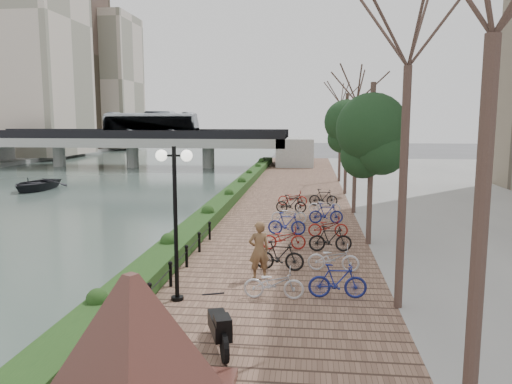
# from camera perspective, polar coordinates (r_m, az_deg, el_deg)

# --- Properties ---
(ground) EXTENTS (220.00, 220.00, 0.00)m
(ground) POSITION_cam_1_polar(r_m,az_deg,el_deg) (13.74, -19.06, -15.98)
(ground) COLOR #59595B
(ground) RESTS_ON ground
(river_water) EXTENTS (30.00, 130.00, 0.02)m
(river_water) POSITION_cam_1_polar(r_m,az_deg,el_deg) (42.06, -23.18, 0.05)
(river_water) COLOR #4C5F58
(river_water) RESTS_ON ground
(promenade) EXTENTS (8.00, 75.00, 0.50)m
(promenade) POSITION_cam_1_polar(r_m,az_deg,el_deg) (29.31, 3.00, -2.14)
(promenade) COLOR brown
(promenade) RESTS_ON ground
(hedge) EXTENTS (1.10, 56.00, 0.60)m
(hedge) POSITION_cam_1_polar(r_m,az_deg,el_deg) (32.02, -2.83, -0.25)
(hedge) COLOR #183914
(hedge) RESTS_ON promenade
(chain_fence) EXTENTS (0.10, 14.10, 0.70)m
(chain_fence) POSITION_cam_1_polar(r_m,az_deg,el_deg) (14.69, -10.81, -10.50)
(chain_fence) COLOR black
(chain_fence) RESTS_ON promenade
(granite_monument) EXTENTS (4.25, 4.25, 2.54)m
(granite_monument) POSITION_cam_1_polar(r_m,az_deg,el_deg) (8.96, -13.87, -16.73)
(granite_monument) COLOR #42251C
(granite_monument) RESTS_ON promenade
(lamppost) EXTENTS (1.02, 0.32, 4.33)m
(lamppost) POSITION_cam_1_polar(r_m,az_deg,el_deg) (13.80, -9.27, 0.34)
(lamppost) COLOR black
(lamppost) RESTS_ON promenade
(motorcycle) EXTENTS (1.07, 1.76, 1.05)m
(motorcycle) POSITION_cam_1_polar(r_m,az_deg,el_deg) (11.44, -4.27, -14.98)
(motorcycle) COLOR black
(motorcycle) RESTS_ON promenade
(pedestrian) EXTENTS (0.80, 0.67, 1.87)m
(pedestrian) POSITION_cam_1_polar(r_m,az_deg,el_deg) (15.94, 0.34, -6.66)
(pedestrian) COLOR brown
(pedestrian) RESTS_ON promenade
(bicycle_parking) EXTENTS (2.40, 17.32, 1.00)m
(bicycle_parking) POSITION_cam_1_polar(r_m,az_deg,el_deg) (21.99, 5.85, -3.76)
(bicycle_parking) COLOR silver
(bicycle_parking) RESTS_ON promenade
(street_trees) EXTENTS (3.20, 37.12, 6.80)m
(street_trees) POSITION_cam_1_polar(r_m,az_deg,el_deg) (24.16, 11.96, 3.69)
(street_trees) COLOR #382721
(street_trees) RESTS_ON promenade
(bridge) EXTENTS (36.00, 10.77, 6.50)m
(bridge) POSITION_cam_1_polar(r_m,az_deg,el_deg) (59.79, -13.55, 5.97)
(bridge) COLOR #969792
(bridge) RESTS_ON ground
(boat) EXTENTS (3.91, 5.22, 1.03)m
(boat) POSITION_cam_1_polar(r_m,az_deg,el_deg) (42.87, -23.91, 0.86)
(boat) COLOR black
(boat) RESTS_ON river_water
(far_buildings) EXTENTS (35.00, 38.00, 38.00)m
(far_buildings) POSITION_cam_1_polar(r_m,az_deg,el_deg) (91.11, -25.98, 14.13)
(far_buildings) COLOR beige
(far_buildings) RESTS_ON far_bank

